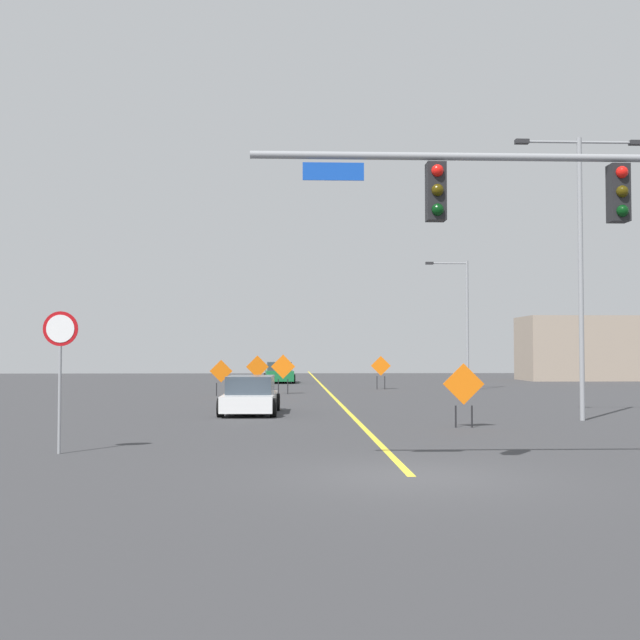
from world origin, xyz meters
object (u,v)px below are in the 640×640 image
street_lamp_mid_right (581,253)px  construction_sign_right_lane (221,373)px  construction_sign_left_lane (381,368)px  construction_sign_left_shoulder (464,387)px  car_white_approaching (250,396)px  car_green_passing (279,373)px  construction_sign_median_far (283,369)px  street_lamp_near_right (464,317)px  construction_sign_median_near (257,368)px  stop_sign (60,354)px  traffic_signal_assembly (616,220)px

street_lamp_mid_right → construction_sign_right_lane: (-12.81, 14.64, -4.28)m
construction_sign_right_lane → construction_sign_left_lane: 11.08m
construction_sign_left_shoulder → car_white_approaching: bearing=139.6°
car_white_approaching → car_green_passing: size_ratio=0.94×
construction_sign_left_shoulder → construction_sign_median_far: size_ratio=0.91×
construction_sign_left_shoulder → car_green_passing: bearing=99.7°
street_lamp_near_right → construction_sign_median_far: bearing=-160.5°
street_lamp_near_right → construction_sign_median_near: size_ratio=3.73×
stop_sign → street_lamp_near_right: bearing=61.7°
construction_sign_median_far → stop_sign: bearing=-101.0°
stop_sign → street_lamp_near_right: 31.66m
construction_sign_left_shoulder → construction_sign_median_far: (-5.40, 18.56, 0.14)m
construction_sign_left_shoulder → construction_sign_median_near: 23.38m
stop_sign → construction_sign_median_near: size_ratio=1.56×
street_lamp_near_right → construction_sign_right_lane: (-13.37, -5.35, -3.04)m
construction_sign_median_near → car_green_passing: 11.43m
traffic_signal_assembly → construction_sign_right_lane: bearing=109.7°
street_lamp_mid_right → construction_sign_left_shoulder: bearing=-153.0°
stop_sign → street_lamp_mid_right: 16.73m
traffic_signal_assembly → construction_sign_left_lane: 32.89m
street_lamp_mid_right → construction_sign_right_lane: size_ratio=5.09×
construction_sign_right_lane → construction_sign_median_near: construction_sign_median_near is taller
street_lamp_near_right → construction_sign_left_lane: 5.63m
construction_sign_left_shoulder → traffic_signal_assembly: bearing=-84.9°
construction_sign_left_shoulder → car_green_passing: (-5.78, 33.71, -0.48)m
street_lamp_near_right → construction_sign_right_lane: bearing=-158.2°
stop_sign → construction_sign_right_lane: size_ratio=1.72×
stop_sign → car_green_passing: 39.58m
stop_sign → street_lamp_mid_right: (14.43, 7.82, 3.25)m
traffic_signal_assembly → street_lamp_mid_right: bearing=72.7°
street_lamp_near_right → construction_sign_left_shoulder: bearing=-102.4°
traffic_signal_assembly → construction_sign_median_near: (-7.69, 31.43, -3.35)m
traffic_signal_assembly → construction_sign_right_lane: (-9.29, 25.94, -3.47)m
street_lamp_near_right → car_white_approaching: street_lamp_near_right is taller
traffic_signal_assembly → construction_sign_median_far: bearing=102.7°
street_lamp_mid_right → construction_sign_median_far: street_lamp_mid_right is taller
construction_sign_left_lane → construction_sign_median_near: construction_sign_median_near is taller
stop_sign → street_lamp_mid_right: street_lamp_mid_right is taller
street_lamp_mid_right → construction_sign_median_far: size_ratio=4.46×
street_lamp_near_right → construction_sign_left_shoulder: size_ratio=3.96×
traffic_signal_assembly → construction_sign_median_near: bearing=103.8°
stop_sign → construction_sign_median_far: (4.69, 24.17, -0.86)m
traffic_signal_assembly → stop_sign: (-10.90, 3.48, -2.44)m
car_white_approaching → car_green_passing: bearing=88.6°
street_lamp_near_right → construction_sign_median_far: street_lamp_near_right is taller
construction_sign_median_near → construction_sign_right_lane: bearing=-106.2°
traffic_signal_assembly → construction_sign_right_lane: size_ratio=5.61×
street_lamp_mid_right → construction_sign_median_near: street_lamp_mid_right is taller
construction_sign_median_near → street_lamp_near_right: bearing=-0.7°
street_lamp_near_right → street_lamp_mid_right: bearing=-91.6°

